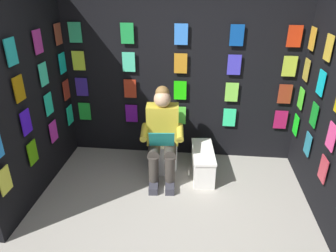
# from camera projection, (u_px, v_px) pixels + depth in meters

# --- Properties ---
(display_wall_back) EXTENTS (3.26, 0.14, 2.35)m
(display_wall_back) POSITION_uv_depth(u_px,v_px,m) (181.00, 76.00, 4.23)
(display_wall_back) COLOR black
(display_wall_back) RESTS_ON ground
(display_wall_left) EXTENTS (0.14, 1.96, 2.35)m
(display_wall_left) POSITION_uv_depth(u_px,v_px,m) (334.00, 109.00, 3.15)
(display_wall_left) COLOR black
(display_wall_left) RESTS_ON ground
(display_wall_right) EXTENTS (0.14, 1.96, 2.35)m
(display_wall_right) POSITION_uv_depth(u_px,v_px,m) (28.00, 97.00, 3.46)
(display_wall_right) COLOR black
(display_wall_right) RESTS_ON ground
(toilet) EXTENTS (0.42, 0.57, 0.77)m
(toilet) POSITION_uv_depth(u_px,v_px,m) (163.00, 145.00, 4.22)
(toilet) COLOR white
(toilet) RESTS_ON ground
(person_reading) EXTENTS (0.55, 0.71, 1.19)m
(person_reading) POSITION_uv_depth(u_px,v_px,m) (162.00, 134.00, 3.90)
(person_reading) COLOR gold
(person_reading) RESTS_ON ground
(comic_longbox_near) EXTENTS (0.33, 0.71, 0.37)m
(comic_longbox_near) POSITION_uv_depth(u_px,v_px,m) (203.00, 163.00, 4.07)
(comic_longbox_near) COLOR white
(comic_longbox_near) RESTS_ON ground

